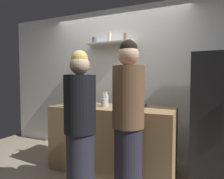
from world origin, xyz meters
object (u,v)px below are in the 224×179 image
object	(u,v)px
refrigerator	(213,116)
wine_bottle_green_glass	(68,98)
baking_pan	(133,105)
utensil_holder	(104,103)
water_bottle_plastic	(106,100)
wine_bottle_amber_glass	(66,98)
person_brown_jacket	(128,123)
person_blonde	(80,129)

from	to	relation	value
refrigerator	wine_bottle_green_glass	distance (m)	2.10
baking_pan	utensil_holder	distance (m)	0.42
water_bottle_plastic	baking_pan	bearing A→B (deg)	5.25
refrigerator	wine_bottle_green_glass	bearing A→B (deg)	-168.35
refrigerator	utensil_holder	xyz separation A→B (m)	(-1.43, -0.40, 0.16)
utensil_holder	wine_bottle_amber_glass	bearing A→B (deg)	-157.89
water_bottle_plastic	person_brown_jacket	xyz separation A→B (m)	(0.59, -0.69, -0.16)
baking_pan	utensil_holder	world-z (taller)	utensil_holder
wine_bottle_amber_glass	water_bottle_plastic	distance (m)	0.58
baking_pan	wine_bottle_green_glass	xyz separation A→B (m)	(-0.99, -0.19, 0.09)
wine_bottle_amber_glass	water_bottle_plastic	bearing A→B (deg)	36.25
wine_bottle_amber_glass	wine_bottle_green_glass	xyz separation A→B (m)	(-0.10, 0.19, -0.01)
wine_bottle_green_glass	water_bottle_plastic	world-z (taller)	wine_bottle_green_glass
wine_bottle_green_glass	person_blonde	world-z (taller)	person_blonde
wine_bottle_amber_glass	water_bottle_plastic	xyz separation A→B (m)	(0.47, 0.34, -0.04)
baking_pan	person_brown_jacket	xyz separation A→B (m)	(0.17, -0.73, -0.09)
baking_pan	person_blonde	bearing A→B (deg)	-107.62
utensil_holder	water_bottle_plastic	distance (m)	0.15
water_bottle_plastic	wine_bottle_amber_glass	bearing A→B (deg)	-143.75
refrigerator	baking_pan	distance (m)	1.08
baking_pan	wine_bottle_amber_glass	distance (m)	0.97
water_bottle_plastic	person_blonde	distance (m)	0.93
wine_bottle_green_glass	person_blonde	xyz separation A→B (m)	(0.69, -0.75, -0.24)
wine_bottle_amber_glass	wine_bottle_green_glass	distance (m)	0.22
refrigerator	wine_bottle_green_glass	world-z (taller)	refrigerator
wine_bottle_green_glass	utensil_holder	bearing A→B (deg)	1.65
baking_pan	water_bottle_plastic	bearing A→B (deg)	-174.75
refrigerator	utensil_holder	bearing A→B (deg)	-164.24
baking_pan	utensil_holder	bearing A→B (deg)	-155.14
person_blonde	wine_bottle_green_glass	bearing A→B (deg)	-172.31
wine_bottle_green_glass	person_blonde	distance (m)	1.05
wine_bottle_amber_glass	wine_bottle_green_glass	world-z (taller)	wine_bottle_amber_glass
person_blonde	water_bottle_plastic	bearing A→B (deg)	152.43
refrigerator	water_bottle_plastic	xyz separation A→B (m)	(-1.47, -0.27, 0.19)
person_brown_jacket	water_bottle_plastic	bearing A→B (deg)	-10.29
baking_pan	person_brown_jacket	size ratio (longest dim) A/B	0.19
refrigerator	wine_bottle_amber_glass	xyz separation A→B (m)	(-1.94, -0.61, 0.23)
utensil_holder	wine_bottle_amber_glass	distance (m)	0.56
wine_bottle_amber_glass	person_blonde	xyz separation A→B (m)	(0.59, -0.56, -0.26)
utensil_holder	refrigerator	bearing A→B (deg)	15.76
utensil_holder	person_brown_jacket	bearing A→B (deg)	-45.20
refrigerator	wine_bottle_green_glass	xyz separation A→B (m)	(-2.04, -0.42, 0.21)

